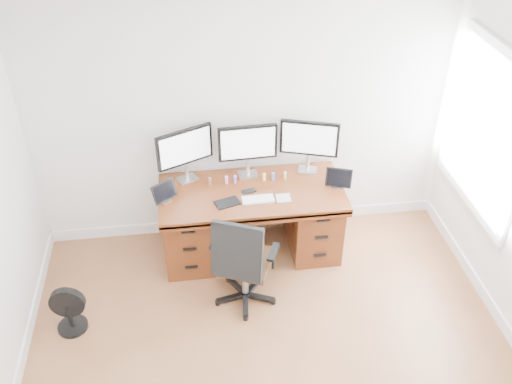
{
  "coord_description": "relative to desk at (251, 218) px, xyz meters",
  "views": [
    {
      "loc": [
        -0.53,
        -2.43,
        3.8
      ],
      "look_at": [
        0.0,
        1.5,
        0.95
      ],
      "focal_mm": 40.0,
      "sensor_mm": 36.0,
      "label": 1
    }
  ],
  "objects": [
    {
      "name": "figurine_purple",
      "position": [
        -0.14,
        0.12,
        0.39
      ],
      "size": [
        0.03,
        0.03,
        0.08
      ],
      "color": "#8C58D5",
      "rests_on": "desk"
    },
    {
      "name": "office_chair",
      "position": [
        -0.16,
        -0.68,
        -0.08
      ],
      "size": [
        0.69,
        0.69,
        0.98
      ],
      "rotation": [
        0.0,
        0.0,
        -0.42
      ],
      "color": "black",
      "rests_on": "ground"
    },
    {
      "name": "desk",
      "position": [
        0.0,
        0.0,
        0.0
      ],
      "size": [
        1.7,
        0.8,
        0.75
      ],
      "color": "#5A2812",
      "rests_on": "ground"
    },
    {
      "name": "tablet_right",
      "position": [
        0.8,
        -0.08,
        0.43
      ],
      "size": [
        0.25,
        0.15,
        0.19
      ],
      "rotation": [
        0.0,
        0.0,
        -0.36
      ],
      "color": "silver",
      "rests_on": "desk"
    },
    {
      "name": "figurine_brown",
      "position": [
        -0.37,
        0.12,
        0.39
      ],
      "size": [
        0.03,
        0.03,
        0.08
      ],
      "color": "brown",
      "rests_on": "desk"
    },
    {
      "name": "drawing_tablet",
      "position": [
        -0.24,
        -0.19,
        0.35
      ],
      "size": [
        0.25,
        0.2,
        0.01
      ],
      "primitive_type": "cube",
      "rotation": [
        0.0,
        0.0,
        0.31
      ],
      "color": "black",
      "rests_on": "desk"
    },
    {
      "name": "tablet_left",
      "position": [
        -0.79,
        -0.08,
        0.43
      ],
      "size": [
        0.23,
        0.2,
        0.19
      ],
      "rotation": [
        0.0,
        0.0,
        0.66
      ],
      "color": "silver",
      "rests_on": "desk"
    },
    {
      "name": "figurine_pink",
      "position": [
        -0.22,
        0.12,
        0.39
      ],
      "size": [
        0.03,
        0.03,
        0.08
      ],
      "color": "pink",
      "rests_on": "desk"
    },
    {
      "name": "back_wall",
      "position": [
        0.0,
        0.42,
        0.95
      ],
      "size": [
        4.0,
        0.1,
        2.7
      ],
      "primitive_type": "cube",
      "color": "white",
      "rests_on": "ground"
    },
    {
      "name": "figurine_orange",
      "position": [
        0.14,
        0.12,
        0.39
      ],
      "size": [
        0.03,
        0.03,
        0.08
      ],
      "color": "#FFC45A",
      "rests_on": "desk"
    },
    {
      "name": "keyboard",
      "position": [
        0.04,
        -0.18,
        0.36
      ],
      "size": [
        0.29,
        0.13,
        0.01
      ],
      "primitive_type": "cube",
      "rotation": [
        0.0,
        0.0,
        0.02
      ],
      "color": "white",
      "rests_on": "desk"
    },
    {
      "name": "trackpad",
      "position": [
        0.27,
        -0.19,
        0.35
      ],
      "size": [
        0.13,
        0.13,
        0.01
      ],
      "primitive_type": "cube",
      "rotation": [
        0.0,
        0.0,
        -0.02
      ],
      "color": "silver",
      "rests_on": "desk"
    },
    {
      "name": "monitor_center",
      "position": [
        0.0,
        0.24,
        0.68
      ],
      "size": [
        0.55,
        0.15,
        0.53
      ],
      "rotation": [
        0.0,
        0.0,
        0.04
      ],
      "color": "silver",
      "rests_on": "desk"
    },
    {
      "name": "phone",
      "position": [
        -0.03,
        -0.04,
        0.35
      ],
      "size": [
        0.14,
        0.1,
        0.01
      ],
      "primitive_type": "cube",
      "rotation": [
        0.0,
        0.0,
        0.29
      ],
      "color": "black",
      "rests_on": "desk"
    },
    {
      "name": "floor_fan",
      "position": [
        -1.65,
        -0.79,
        -0.19
      ],
      "size": [
        0.3,
        0.25,
        0.44
      ],
      "rotation": [
        0.0,
        0.0,
        -0.1
      ],
      "color": "black",
      "rests_on": "ground"
    },
    {
      "name": "figurine_yellow",
      "position": [
        0.34,
        0.12,
        0.39
      ],
      "size": [
        0.03,
        0.03,
        0.08
      ],
      "color": "#D7BB57",
      "rests_on": "desk"
    },
    {
      "name": "monitor_right",
      "position": [
        0.58,
        0.24,
        0.68
      ],
      "size": [
        0.53,
        0.21,
        0.53
      ],
      "rotation": [
        0.0,
        0.0,
        -0.32
      ],
      "color": "silver",
      "rests_on": "desk"
    },
    {
      "name": "figurine_blue",
      "position": [
        0.22,
        0.12,
        0.39
      ],
      "size": [
        0.03,
        0.03,
        0.08
      ],
      "color": "#5B80E3",
      "rests_on": "desk"
    },
    {
      "name": "monitor_left",
      "position": [
        -0.58,
        0.24,
        0.68
      ],
      "size": [
        0.51,
        0.26,
        0.53
      ],
      "rotation": [
        0.0,
        0.0,
        0.43
      ],
      "color": "silver",
      "rests_on": "desk"
    }
  ]
}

